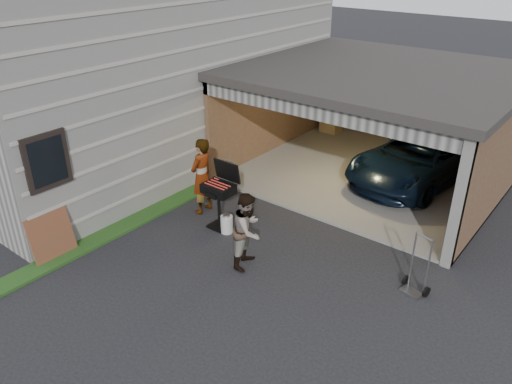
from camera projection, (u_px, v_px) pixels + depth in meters
ground at (177, 277)px, 9.50m from camera, size 80.00×80.00×0.00m
house at (127, 56)px, 14.39m from camera, size 7.00×11.00×5.50m
groundcover_strip at (62, 257)px, 10.03m from camera, size 0.50×8.00×0.06m
garage at (382, 106)px, 12.99m from camera, size 6.80×6.30×2.90m
minivan at (420, 159)px, 12.98m from camera, size 2.77×4.82×1.27m
woman at (202, 176)px, 11.40m from camera, size 0.49×0.70×1.81m
man at (248, 230)px, 9.54m from camera, size 0.76×0.87×1.54m
bbq_grill at (220, 190)px, 10.78m from camera, size 0.67×0.59×1.50m
propane_tank at (227, 224)px, 10.86m from camera, size 0.32×0.32×0.40m
plywood_panel at (52, 236)px, 9.87m from camera, size 0.25×0.90×0.99m
hand_truck at (415, 281)px, 8.99m from camera, size 0.51×0.44×1.18m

